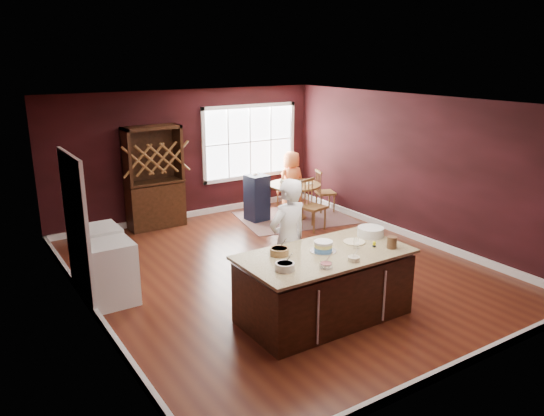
{
  "coord_description": "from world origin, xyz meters",
  "views": [
    {
      "loc": [
        -4.46,
        -6.69,
        3.4
      ],
      "look_at": [
        -0.11,
        0.06,
        1.05
      ],
      "focal_mm": 35.0,
      "sensor_mm": 36.0,
      "label": 1
    }
  ],
  "objects": [
    {
      "name": "room_shell",
      "position": [
        0.0,
        0.0,
        1.35
      ],
      "size": [
        7.0,
        7.0,
        7.0
      ],
      "color": "#572514",
      "rests_on": "ground"
    },
    {
      "name": "window",
      "position": [
        1.5,
        3.47,
        1.5
      ],
      "size": [
        2.36,
        0.1,
        1.66
      ],
      "primitive_type": null,
      "color": "white",
      "rests_on": "room_shell"
    },
    {
      "name": "doorway",
      "position": [
        -2.97,
        0.6,
        1.02
      ],
      "size": [
        0.08,
        1.26,
        2.13
      ],
      "primitive_type": null,
      "color": "white",
      "rests_on": "room_shell"
    },
    {
      "name": "kitchen_island",
      "position": [
        -0.41,
        -1.68,
        0.44
      ],
      "size": [
        2.26,
        1.18,
        0.92
      ],
      "color": "black",
      "rests_on": "ground"
    },
    {
      "name": "dining_table",
      "position": [
        1.83,
        2.18,
        0.53
      ],
      "size": [
        1.11,
        1.11,
        0.75
      ],
      "color": "brown",
      "rests_on": "ground"
    },
    {
      "name": "baker",
      "position": [
        -0.51,
        -0.97,
        0.89
      ],
      "size": [
        0.7,
        0.51,
        1.78
      ],
      "primitive_type": "imported",
      "rotation": [
        0.0,
        0.0,
        3.28
      ],
      "color": "silver",
      "rests_on": "ground"
    },
    {
      "name": "layer_cake",
      "position": [
        -0.4,
        -1.62,
        0.99
      ],
      "size": [
        0.34,
        0.34,
        0.14
      ],
      "primitive_type": null,
      "color": "white",
      "rests_on": "kitchen_island"
    },
    {
      "name": "bowl_blue",
      "position": [
        -1.16,
        -1.86,
        0.97
      ],
      "size": [
        0.23,
        0.23,
        0.09
      ],
      "primitive_type": "cylinder",
      "color": "white",
      "rests_on": "kitchen_island"
    },
    {
      "name": "bowl_yellow",
      "position": [
        -0.94,
        -1.41,
        0.97
      ],
      "size": [
        0.24,
        0.24,
        0.09
      ],
      "primitive_type": "cylinder",
      "color": "brown",
      "rests_on": "kitchen_island"
    },
    {
      "name": "bowl_pink",
      "position": [
        -0.71,
        -2.07,
        0.95
      ],
      "size": [
        0.17,
        0.17,
        0.06
      ],
      "primitive_type": "cylinder",
      "color": "silver",
      "rests_on": "kitchen_island"
    },
    {
      "name": "bowl_olive",
      "position": [
        -0.28,
        -2.09,
        0.95
      ],
      "size": [
        0.15,
        0.15,
        0.06
      ],
      "primitive_type": "cylinder",
      "color": "beige",
      "rests_on": "kitchen_island"
    },
    {
      "name": "drinking_glass",
      "position": [
        0.04,
        -1.76,
        0.99
      ],
      "size": [
        0.07,
        0.07,
        0.14
      ],
      "primitive_type": "cylinder",
      "color": "silver",
      "rests_on": "kitchen_island"
    },
    {
      "name": "dinner_plate",
      "position": [
        0.16,
        -1.59,
        0.93
      ],
      "size": [
        0.3,
        0.3,
        0.02
      ],
      "primitive_type": "cylinder",
      "color": "#FFDEA7",
      "rests_on": "kitchen_island"
    },
    {
      "name": "white_tub",
      "position": [
        0.54,
        -1.5,
        0.98
      ],
      "size": [
        0.37,
        0.37,
        0.13
      ],
      "primitive_type": "cylinder",
      "color": "silver",
      "rests_on": "kitchen_island"
    },
    {
      "name": "stoneware_crock",
      "position": [
        0.44,
        -2.01,
        1.0
      ],
      "size": [
        0.13,
        0.13,
        0.16
      ],
      "primitive_type": "cylinder",
      "color": "#593020",
      "rests_on": "kitchen_island"
    },
    {
      "name": "toy_figurine",
      "position": [
        0.27,
        -1.86,
        0.96
      ],
      "size": [
        0.05,
        0.05,
        0.08
      ],
      "primitive_type": null,
      "color": "#F3F004",
      "rests_on": "kitchen_island"
    },
    {
      "name": "rug",
      "position": [
        1.83,
        2.18,
        0.01
      ],
      "size": [
        2.56,
        2.16,
        0.01
      ],
      "primitive_type": "cube",
      "rotation": [
        0.0,
        0.0,
        -0.19
      ],
      "color": "brown",
      "rests_on": "ground"
    },
    {
      "name": "chair_east",
      "position": [
        2.7,
        2.22,
        0.48
      ],
      "size": [
        0.49,
        0.5,
        0.95
      ],
      "primitive_type": null,
      "rotation": [
        0.0,
        0.0,
        1.25
      ],
      "color": "#955D26",
      "rests_on": "ground"
    },
    {
      "name": "chair_south",
      "position": [
        1.7,
        1.34,
        0.51
      ],
      "size": [
        0.5,
        0.49,
        1.02
      ],
      "primitive_type": null,
      "rotation": [
        0.0,
        0.0,
        0.2
      ],
      "color": "brown",
      "rests_on": "ground"
    },
    {
      "name": "chair_north",
      "position": [
        2.17,
        2.98,
        0.45
      ],
      "size": [
        0.4,
        0.38,
        0.91
      ],
      "primitive_type": null,
      "rotation": [
        0.0,
        0.0,
        3.19
      ],
      "color": "brown",
      "rests_on": "ground"
    },
    {
      "name": "seated_woman",
      "position": [
        2.07,
        2.64,
        0.68
      ],
      "size": [
        0.68,
        0.45,
        1.36
      ],
      "primitive_type": "imported",
      "rotation": [
        0.0,
        0.0,
        3.17
      ],
      "color": "orange",
      "rests_on": "ground"
    },
    {
      "name": "high_chair",
      "position": [
        1.09,
        2.49,
        0.51
      ],
      "size": [
        0.45,
        0.45,
        1.02
      ],
      "primitive_type": null,
      "rotation": [
        0.0,
        0.0,
        0.09
      ],
      "color": "#222646",
      "rests_on": "ground"
    },
    {
      "name": "toddler",
      "position": [
        1.08,
        2.53,
        0.81
      ],
      "size": [
        0.18,
        0.14,
        0.26
      ],
      "primitive_type": null,
      "color": "#8CA5BF",
      "rests_on": "high_chair"
    },
    {
      "name": "table_plate",
      "position": [
        2.11,
        2.03,
        0.76
      ],
      "size": [
        0.18,
        0.18,
        0.01
      ],
      "primitive_type": "cylinder",
      "color": "beige",
      "rests_on": "dining_table"
    },
    {
      "name": "table_cup",
      "position": [
        1.6,
        2.29,
        0.8
      ],
      "size": [
        0.14,
        0.14,
        0.1
      ],
      "primitive_type": "imported",
      "rotation": [
        0.0,
        0.0,
        -0.2
      ],
      "color": "silver",
      "rests_on": "dining_table"
    },
    {
      "name": "hutch",
      "position": [
        -0.86,
        3.22,
        1.02
      ],
      "size": [
        1.12,
        0.47,
        2.05
      ],
      "primitive_type": "cube",
      "color": "#3B2310",
      "rests_on": "ground"
    },
    {
      "name": "washer",
      "position": [
        -2.64,
        0.28,
        0.45
      ],
      "size": [
        0.62,
        0.6,
        0.9
      ],
      "primitive_type": "cube",
      "color": "silver",
      "rests_on": "ground"
    },
    {
      "name": "dryer",
      "position": [
        -2.64,
        0.92,
        0.47
      ],
      "size": [
        0.65,
        0.63,
        0.94
      ],
      "primitive_type": "cube",
      "color": "silver",
      "rests_on": "ground"
    }
  ]
}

